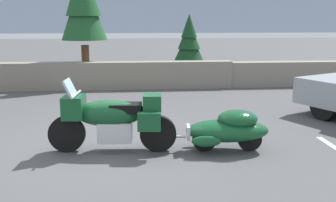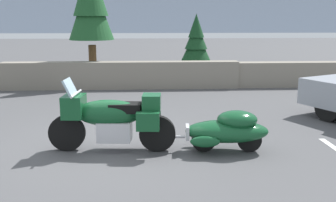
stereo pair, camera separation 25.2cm
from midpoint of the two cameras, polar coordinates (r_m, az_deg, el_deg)
ground_plane at (r=7.68m, az=-8.39°, el=-6.52°), size 80.00×80.00×0.00m
stone_guard_wall at (r=13.88m, az=-5.53°, el=3.60°), size 24.00×0.62×0.92m
touring_motorcycle at (r=7.31m, az=-7.06°, el=-2.36°), size 2.31×0.84×1.33m
car_shaped_trailer at (r=7.36m, az=9.39°, el=-4.02°), size 2.22×0.84×0.76m
pine_tree_secondary at (r=15.11m, az=4.49°, el=8.66°), size 1.08×1.08×2.53m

